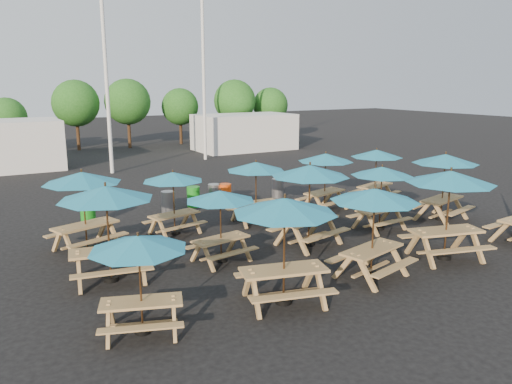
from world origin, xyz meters
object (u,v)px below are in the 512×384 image
picnic_unit_0 (138,248)px  picnic_unit_11 (326,161)px  waste_bin_4 (225,194)px  waste_bin_0 (88,213)px  picnic_unit_9 (450,182)px  picnic_unit_7 (310,175)px  waste_bin_2 (193,197)px  waste_bin_3 (214,194)px  picnic_unit_13 (445,162)px  picnic_unit_10 (382,175)px  picnic_unit_3 (285,211)px  picnic_unit_8 (256,170)px  waste_bin_1 (168,202)px  picnic_unit_1 (106,198)px  picnic_unit_4 (220,199)px  waste_bin_5 (278,188)px  picnic_unit_5 (173,180)px  picnic_unit_2 (82,182)px  picnic_unit_14 (376,156)px  picnic_unit_6 (375,200)px

picnic_unit_0 → picnic_unit_11: picnic_unit_11 is taller
waste_bin_4 → waste_bin_0: bearing=-175.9°
picnic_unit_9 → picnic_unit_7: bearing=147.0°
waste_bin_2 → waste_bin_3: same height
picnic_unit_0 → picnic_unit_13: bearing=32.3°
picnic_unit_9 → picnic_unit_11: (0.42, 6.11, -0.27)m
picnic_unit_10 → picnic_unit_3: bearing=-155.3°
picnic_unit_8 → waste_bin_1: 3.97m
picnic_unit_1 → picnic_unit_4: size_ratio=1.20×
picnic_unit_13 → waste_bin_5: 7.03m
picnic_unit_5 → waste_bin_5: bearing=13.6°
picnic_unit_13 → waste_bin_3: size_ratio=3.40×
picnic_unit_5 → waste_bin_2: picnic_unit_5 is taller
picnic_unit_0 → picnic_unit_3: bearing=14.8°
picnic_unit_2 → picnic_unit_3: (3.11, -5.99, 0.07)m
picnic_unit_9 → picnic_unit_11: size_ratio=1.14×
picnic_unit_3 → picnic_unit_13: bearing=33.3°
waste_bin_5 → waste_bin_2: bearing=176.1°
picnic_unit_13 → waste_bin_4: bearing=118.5°
waste_bin_1 → picnic_unit_0: bearing=-113.0°
picnic_unit_9 → waste_bin_3: picnic_unit_9 is taller
picnic_unit_5 → picnic_unit_14: picnic_unit_14 is taller
picnic_unit_5 → picnic_unit_7: bearing=-56.9°
picnic_unit_7 → picnic_unit_6: bearing=-105.3°
picnic_unit_2 → picnic_unit_7: size_ratio=1.01×
picnic_unit_3 → picnic_unit_6: (2.77, 0.17, -0.10)m
picnic_unit_14 → picnic_unit_7: bearing=-167.1°
picnic_unit_6 → waste_bin_5: bearing=58.6°
picnic_unit_9 → picnic_unit_10: 3.12m
picnic_unit_0 → picnic_unit_11: bearing=52.6°
waste_bin_2 → waste_bin_5: 3.83m
picnic_unit_10 → picnic_unit_11: bearing=86.2°
picnic_unit_7 → picnic_unit_11: 4.43m
waste_bin_1 → picnic_unit_5: bearing=-105.7°
picnic_unit_0 → waste_bin_5: size_ratio=2.98×
picnic_unit_2 → waste_bin_3: bearing=11.8°
waste_bin_0 → waste_bin_3: 5.19m
picnic_unit_5 → waste_bin_2: bearing=45.0°
waste_bin_1 → waste_bin_4: size_ratio=1.00×
picnic_unit_3 → picnic_unit_4: size_ratio=1.27×
picnic_unit_5 → waste_bin_4: (3.32, 2.98, -1.41)m
picnic_unit_11 → picnic_unit_10: bearing=-104.7°
picnic_unit_5 → picnic_unit_6: picnic_unit_6 is taller
picnic_unit_9 → picnic_unit_3: bearing=-163.1°
picnic_unit_8 → waste_bin_0: (-5.25, 2.70, -1.50)m
waste_bin_0 → picnic_unit_11: bearing=-16.3°
picnic_unit_2 → picnic_unit_14: size_ratio=1.09×
picnic_unit_4 → picnic_unit_9: picnic_unit_9 is taller
waste_bin_2 → picnic_unit_1: bearing=-128.3°
picnic_unit_4 → picnic_unit_14: (8.64, 3.21, 0.15)m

